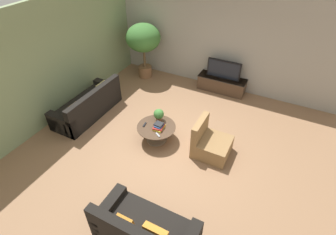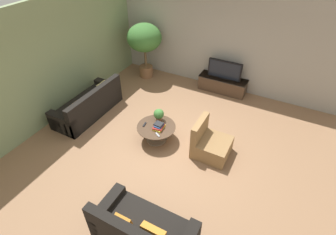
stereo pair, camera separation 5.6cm
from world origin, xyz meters
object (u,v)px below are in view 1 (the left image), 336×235
Objects in this scene: television at (224,70)px; potted_plant_tabletop at (159,114)px; media_console at (222,84)px; coffee_table at (156,130)px; couch_by_wall at (88,106)px; couch_near_entry at (145,232)px; armchair_wicker at (210,144)px; potted_palm_tall at (143,40)px.

potted_plant_tabletop is at bearing -106.06° from television.
television is (0.00, -0.00, 0.50)m from media_console.
couch_by_wall is at bearing 178.81° from coffee_table.
potted_plant_tabletop is at bearing -66.10° from couch_near_entry.
coffee_table is at bearing 97.58° from armchair_wicker.
couch_by_wall and couch_near_entry have the same top height.
potted_plant_tabletop is at bearing 104.36° from coffee_table.
armchair_wicker is 1.42m from potted_plant_tabletop.
armchair_wicker is at bearing -37.24° from potted_palm_tall.
couch_by_wall is at bearing -174.57° from potted_plant_tabletop.
media_console is 4.65× the size of potted_plant_tabletop.
coffee_table is 0.46× the size of couch_by_wall.
couch_near_entry is (0.37, -5.24, 0.04)m from media_console.
armchair_wicker reaches higher than coffee_table.
coffee_table is 2.16m from couch_by_wall.
coffee_table is (-0.71, -2.92, -0.45)m from television.
couch_near_entry is at bearing -58.91° from potted_palm_tall.
potted_palm_tall reaches higher than coffee_table.
coffee_table is 0.52× the size of potted_palm_tall.
television is 4.08m from couch_by_wall.
potted_palm_tall is (-2.61, -0.29, 1.04)m from media_console.
couch_near_entry is 2.51m from armchair_wicker.
media_console is 2.80m from potted_plant_tabletop.
armchair_wicker is 0.48× the size of potted_palm_tall.
couch_near_entry is 0.95× the size of potted_palm_tall.
media_console is 3.00m from coffee_table.
couch_near_entry reaches higher than potted_plant_tabletop.
armchair_wicker is at bearing -95.46° from couch_near_entry.
potted_plant_tabletop is at bearing -106.05° from media_console.
potted_plant_tabletop reaches higher than coffee_table.
couch_near_entry is (0.37, -5.24, -0.45)m from television.
media_console is 2.81m from armchair_wicker.
television is 0.60× the size of couch_near_entry.
media_console is 0.73× the size of couch_by_wall.
media_console is at bearing 135.04° from couch_by_wall.
media_console is 0.82× the size of potted_palm_tall.
television reaches higher than coffee_table.
television reaches higher than media_console.
potted_palm_tall is (-1.91, 2.63, 0.99)m from coffee_table.
television is at bearing -90.00° from media_console.
couch_near_entry is at bearing 174.54° from armchair_wicker.
television is 0.57× the size of potted_palm_tall.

